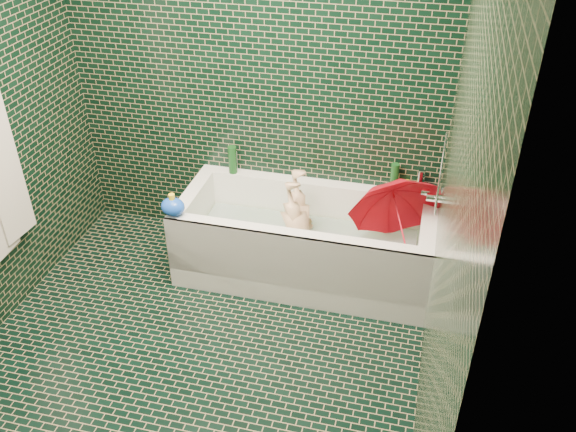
% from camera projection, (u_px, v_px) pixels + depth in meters
% --- Properties ---
extents(floor, '(2.80, 2.80, 0.00)m').
position_uv_depth(floor, '(192.00, 365.00, 3.58)').
color(floor, black).
rests_on(floor, ground).
extents(wall_back, '(2.80, 0.00, 2.80)m').
position_uv_depth(wall_back, '(254.00, 78.00, 4.02)').
color(wall_back, black).
rests_on(wall_back, floor).
extents(wall_right, '(0.00, 2.80, 2.80)m').
position_uv_depth(wall_right, '(449.00, 217.00, 2.63)').
color(wall_right, black).
rests_on(wall_right, floor).
extents(bathtub, '(1.70, 0.75, 0.55)m').
position_uv_depth(bathtub, '(305.00, 248.00, 4.18)').
color(bathtub, white).
rests_on(bathtub, floor).
extents(bath_mat, '(1.35, 0.47, 0.01)m').
position_uv_depth(bath_mat, '(305.00, 253.00, 4.23)').
color(bath_mat, green).
rests_on(bath_mat, bathtub).
extents(water, '(1.48, 0.53, 0.00)m').
position_uv_depth(water, '(305.00, 237.00, 4.15)').
color(water, silver).
rests_on(water, bathtub).
extents(faucet, '(0.18, 0.19, 0.55)m').
position_uv_depth(faucet, '(436.00, 193.00, 3.72)').
color(faucet, silver).
rests_on(faucet, wall_right).
extents(child, '(0.95, 0.40, 0.31)m').
position_uv_depth(child, '(301.00, 236.00, 4.14)').
color(child, '#D8AE87').
rests_on(child, bathtub).
extents(umbrella, '(0.88, 0.88, 0.92)m').
position_uv_depth(umbrella, '(400.00, 222.00, 3.87)').
color(umbrella, red).
rests_on(umbrella, bathtub).
extents(soap_bottle_a, '(0.09, 0.09, 0.23)m').
position_uv_depth(soap_bottle_a, '(432.00, 196.00, 4.12)').
color(soap_bottle_a, white).
rests_on(soap_bottle_a, bathtub).
extents(soap_bottle_b, '(0.11, 0.11, 0.18)m').
position_uv_depth(soap_bottle_b, '(425.00, 196.00, 4.11)').
color(soap_bottle_b, '#431F77').
rests_on(soap_bottle_b, bathtub).
extents(soap_bottle_c, '(0.16, 0.16, 0.16)m').
position_uv_depth(soap_bottle_c, '(403.00, 193.00, 4.15)').
color(soap_bottle_c, '#134318').
rests_on(soap_bottle_c, bathtub).
extents(bottle_right_tall, '(0.07, 0.07, 0.21)m').
position_uv_depth(bottle_right_tall, '(394.00, 178.00, 4.10)').
color(bottle_right_tall, '#134318').
rests_on(bottle_right_tall, bathtub).
extents(bottle_right_pump, '(0.06, 0.06, 0.19)m').
position_uv_depth(bottle_right_pump, '(420.00, 183.00, 4.07)').
color(bottle_right_pump, silver).
rests_on(bottle_right_pump, bathtub).
extents(bottle_left_tall, '(0.07, 0.07, 0.21)m').
position_uv_depth(bottle_left_tall, '(233.00, 160.00, 4.33)').
color(bottle_left_tall, '#134318').
rests_on(bottle_left_tall, bathtub).
extents(bottle_left_short, '(0.06, 0.06, 0.15)m').
position_uv_depth(bottle_left_short, '(234.00, 161.00, 4.36)').
color(bottle_left_short, white).
rests_on(bottle_left_short, bathtub).
extents(rubber_duck, '(0.11, 0.08, 0.09)m').
position_uv_depth(rubber_duck, '(403.00, 186.00, 4.15)').
color(rubber_duck, yellow).
rests_on(rubber_duck, bathtub).
extents(bath_toy, '(0.19, 0.18, 0.15)m').
position_uv_depth(bath_toy, '(173.00, 206.00, 3.88)').
color(bath_toy, blue).
rests_on(bath_toy, bathtub).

